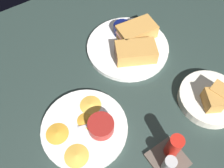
# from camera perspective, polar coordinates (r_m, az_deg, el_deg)

# --- Properties ---
(ground_plane) EXTENTS (1.10, 1.10, 0.03)m
(ground_plane) POSITION_cam_1_polar(r_m,az_deg,el_deg) (0.78, 6.54, 1.08)
(ground_plane) COLOR #283833
(plate_sandwich_main) EXTENTS (0.28, 0.28, 0.02)m
(plate_sandwich_main) POSITION_cam_1_polar(r_m,az_deg,el_deg) (0.83, 3.79, 8.81)
(plate_sandwich_main) COLOR white
(plate_sandwich_main) RESTS_ON ground_plane
(sandwich_half_near) EXTENTS (0.15, 0.13, 0.05)m
(sandwich_half_near) POSITION_cam_1_polar(r_m,az_deg,el_deg) (0.78, 5.73, 7.66)
(sandwich_half_near) COLOR #C68C42
(sandwich_half_near) RESTS_ON plate_sandwich_main
(sandwich_half_far) EXTENTS (0.14, 0.09, 0.05)m
(sandwich_half_far) POSITION_cam_1_polar(r_m,az_deg,el_deg) (0.84, 5.93, 12.46)
(sandwich_half_far) COLOR #C68C42
(sandwich_half_far) RESTS_ON plate_sandwich_main
(ramekin_dark_sauce) EXTENTS (0.06, 0.06, 0.04)m
(ramekin_dark_sauce) POSITION_cam_1_polar(r_m,az_deg,el_deg) (0.85, 2.53, 13.13)
(ramekin_dark_sauce) COLOR #0C144C
(ramekin_dark_sauce) RESTS_ON plate_sandwich_main
(spoon_by_dark_ramekin) EXTENTS (0.05, 0.10, 0.01)m
(spoon_by_dark_ramekin) POSITION_cam_1_polar(r_m,az_deg,el_deg) (0.83, 3.42, 9.85)
(spoon_by_dark_ramekin) COLOR silver
(spoon_by_dark_ramekin) RESTS_ON plate_sandwich_main
(plate_chips_companion) EXTENTS (0.24, 0.24, 0.02)m
(plate_chips_companion) POSITION_cam_1_polar(r_m,az_deg,el_deg) (0.68, -6.60, -10.46)
(plate_chips_companion) COLOR white
(plate_chips_companion) RESTS_ON ground_plane
(ramekin_light_gravy) EXTENTS (0.07, 0.07, 0.04)m
(ramekin_light_gravy) POSITION_cam_1_polar(r_m,az_deg,el_deg) (0.65, -2.68, -10.02)
(ramekin_light_gravy) COLOR maroon
(ramekin_light_gravy) RESTS_ON plate_chips_companion
(spoon_by_gravy_ramekin) EXTENTS (0.10, 0.04, 0.01)m
(spoon_by_gravy_ramekin) POSITION_cam_1_polar(r_m,az_deg,el_deg) (0.67, -2.44, -9.02)
(spoon_by_gravy_ramekin) COLOR silver
(spoon_by_gravy_ramekin) RESTS_ON plate_chips_companion
(plantain_chip_scatter) EXTENTS (0.20, 0.19, 0.01)m
(plantain_chip_scatter) POSITION_cam_1_polar(r_m,az_deg,el_deg) (0.67, -7.68, -10.35)
(plantain_chip_scatter) COLOR gold
(plantain_chip_scatter) RESTS_ON plate_chips_companion
(bread_basket_rear) EXTENTS (0.18, 0.18, 0.08)m
(bread_basket_rear) POSITION_cam_1_polar(r_m,az_deg,el_deg) (0.76, 22.65, -3.14)
(bread_basket_rear) COLOR silver
(bread_basket_rear) RESTS_ON ground_plane
(condiment_caddy) EXTENTS (0.09, 0.09, 0.10)m
(condiment_caddy) POSITION_cam_1_polar(r_m,az_deg,el_deg) (0.64, 13.92, -16.14)
(condiment_caddy) COLOR brown
(condiment_caddy) RESTS_ON ground_plane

